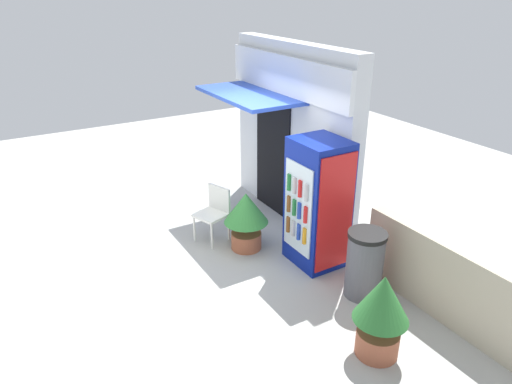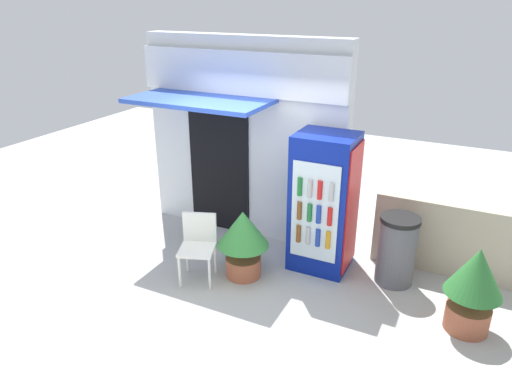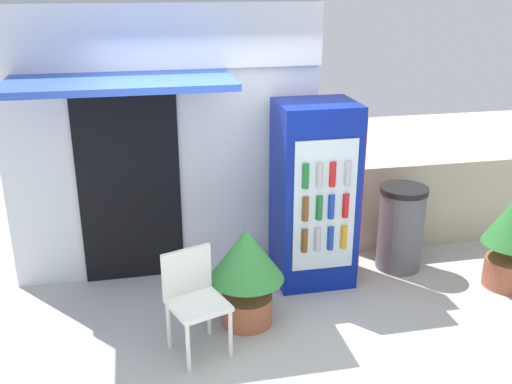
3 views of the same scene
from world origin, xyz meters
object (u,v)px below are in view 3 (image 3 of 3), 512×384
Objects in this scene: plastic_chair at (193,294)px; trash_bin at (401,228)px; drink_cooler at (315,194)px; potted_plant_near_shop at (247,266)px.

trash_bin is (2.34, 1.02, -0.05)m from plastic_chair.
plastic_chair is (-1.35, -0.98, -0.42)m from drink_cooler.
plastic_chair is at bearing -150.66° from potted_plant_near_shop.
trash_bin is at bearing 23.47° from plastic_chair.
potted_plant_near_shop reaches higher than plastic_chair.
trash_bin is (1.83, 0.73, -0.11)m from potted_plant_near_shop.
drink_cooler is 2.01× the size of potted_plant_near_shop.
plastic_chair is 0.95× the size of trash_bin.
trash_bin is at bearing 1.94° from drink_cooler.
drink_cooler is 1.10m from trash_bin.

